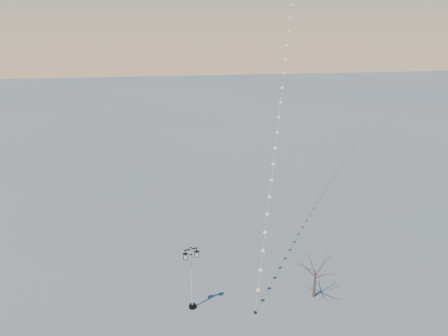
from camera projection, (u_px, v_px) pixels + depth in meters
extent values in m
plane|color=#5B5E5B|center=(237.00, 321.00, 30.57)|extent=(300.00, 300.00, 0.00)
cylinder|color=black|center=(193.00, 307.00, 31.97)|extent=(0.59, 0.59, 0.17)
cylinder|color=black|center=(193.00, 305.00, 31.91)|extent=(0.42, 0.42, 0.15)
cylinder|color=silver|center=(192.00, 276.00, 31.07)|extent=(0.14, 0.14, 4.95)
cylinder|color=black|center=(191.00, 254.00, 30.44)|extent=(0.21, 0.21, 0.06)
cube|color=black|center=(191.00, 249.00, 30.30)|extent=(0.99, 0.30, 0.06)
sphere|color=black|center=(191.00, 248.00, 30.26)|extent=(0.15, 0.15, 0.15)
pyramid|color=black|center=(185.00, 252.00, 30.20)|extent=(0.46, 0.46, 0.15)
cube|color=beige|center=(185.00, 256.00, 30.31)|extent=(0.27, 0.27, 0.36)
cube|color=black|center=(185.00, 259.00, 30.37)|extent=(0.32, 0.32, 0.04)
pyramid|color=black|center=(197.00, 250.00, 30.52)|extent=(0.46, 0.46, 0.15)
cube|color=beige|center=(197.00, 254.00, 30.62)|extent=(0.27, 0.27, 0.36)
cube|color=black|center=(197.00, 256.00, 30.69)|extent=(0.32, 0.32, 0.04)
cone|color=brown|center=(314.00, 285.00, 32.94)|extent=(0.25, 0.25, 2.14)
cylinder|color=black|center=(255.00, 312.00, 31.32)|extent=(0.20, 0.20, 0.20)
cylinder|color=black|center=(255.00, 312.00, 31.31)|extent=(0.03, 0.03, 0.25)
cone|color=#F14E1C|center=(288.00, 24.00, 42.59)|extent=(0.08, 0.08, 0.28)
cylinder|color=white|center=(255.00, 307.00, 31.15)|extent=(0.02, 0.02, 0.80)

